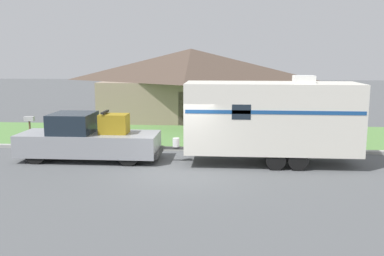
{
  "coord_description": "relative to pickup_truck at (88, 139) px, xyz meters",
  "views": [
    {
      "loc": [
        1.67,
        -15.21,
        4.32
      ],
      "look_at": [
        0.31,
        1.7,
        1.4
      ],
      "focal_mm": 40.0,
      "sensor_mm": 36.0,
      "label": 1
    }
  ],
  "objects": [
    {
      "name": "mailbox",
      "position": [
        -3.92,
        3.06,
        0.16
      ],
      "size": [
        0.48,
        0.2,
        1.33
      ],
      "color": "brown",
      "rests_on": "ground_plane"
    },
    {
      "name": "travel_trailer",
      "position": [
        7.46,
        -0.0,
        1.0
      ],
      "size": [
        7.67,
        2.28,
        3.52
      ],
      "color": "black",
      "rests_on": "ground_plane"
    },
    {
      "name": "ground_plane",
      "position": [
        4.01,
        -1.7,
        -0.87
      ],
      "size": [
        120.0,
        120.0,
        0.0
      ],
      "primitive_type": "plane",
      "color": "#515456"
    },
    {
      "name": "lawn_strip",
      "position": [
        4.01,
        5.7,
        -0.85
      ],
      "size": [
        80.0,
        7.0,
        0.03
      ],
      "color": "#568442",
      "rests_on": "ground_plane"
    },
    {
      "name": "pickup_truck",
      "position": [
        0.0,
        0.0,
        0.0
      ],
      "size": [
        5.83,
        1.96,
        2.05
      ],
      "color": "black",
      "rests_on": "ground_plane"
    },
    {
      "name": "curb_strip",
      "position": [
        4.01,
        2.05,
        -0.8
      ],
      "size": [
        80.0,
        0.3,
        0.14
      ],
      "color": "#999993",
      "rests_on": "ground_plane"
    },
    {
      "name": "house_across_street",
      "position": [
        3.27,
        12.2,
        1.58
      ],
      "size": [
        12.23,
        7.33,
        4.72
      ],
      "color": "gray",
      "rests_on": "ground_plane"
    }
  ]
}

